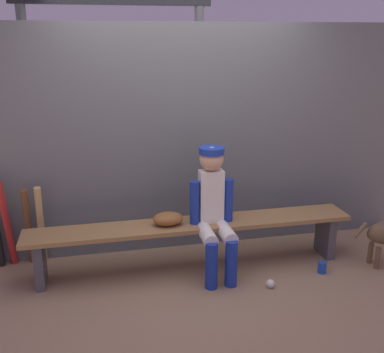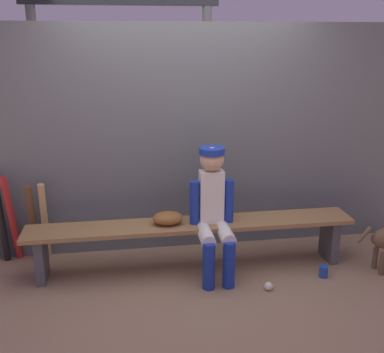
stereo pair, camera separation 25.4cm
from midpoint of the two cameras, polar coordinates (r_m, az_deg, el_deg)
ground_plane at (r=4.47m, az=1.66°, el=-11.38°), size 30.00×30.00×0.00m
chainlink_fence at (r=4.55m, az=0.63°, el=4.41°), size 4.85×0.03×2.26m
dugout_bench at (r=4.30m, az=1.71°, el=-6.95°), size 3.06×0.36×0.47m
player_seated at (r=4.13m, az=4.49°, el=-3.99°), size 0.41×0.55×1.19m
baseball_glove at (r=4.21m, az=-1.31°, el=-5.23°), size 0.28×0.20×0.12m
bat_wood_tan at (r=4.64m, az=-16.43°, el=-5.46°), size 0.09×0.20×0.81m
bat_wood_dark at (r=4.67m, az=-17.79°, el=-5.50°), size 0.08×0.23×0.80m
bat_aluminum_red at (r=4.68m, az=-20.13°, el=-5.06°), size 0.10×0.24×0.90m
bat_aluminum_black at (r=4.72m, az=-21.30°, el=-5.16°), size 0.07×0.15×0.88m
baseball at (r=4.19m, az=11.30°, el=-13.32°), size 0.07×0.07×0.07m
cup_on_ground at (r=4.50m, az=17.69°, el=-11.25°), size 0.08×0.08×0.11m
cup_on_bench at (r=4.31m, az=3.70°, el=-4.78°), size 0.08×0.08×0.11m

